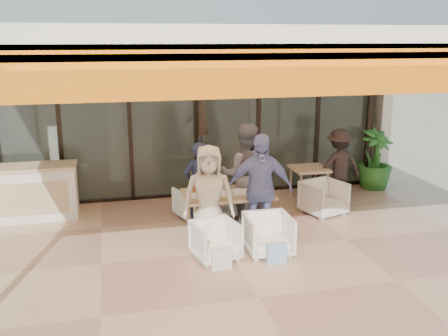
% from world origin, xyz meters
% --- Properties ---
extents(ground, '(70.00, 70.00, 0.00)m').
position_xyz_m(ground, '(0.00, 0.00, 0.00)').
color(ground, '#C6B293').
rests_on(ground, ground).
extents(terrace_floor, '(8.00, 6.00, 0.01)m').
position_xyz_m(terrace_floor, '(0.00, 0.00, 0.01)').
color(terrace_floor, tan).
rests_on(terrace_floor, ground).
extents(terrace_structure, '(8.00, 6.00, 3.40)m').
position_xyz_m(terrace_structure, '(0.00, -0.26, 3.25)').
color(terrace_structure, silver).
rests_on(terrace_structure, ground).
extents(glass_storefront, '(8.08, 0.10, 3.20)m').
position_xyz_m(glass_storefront, '(0.00, 3.00, 1.60)').
color(glass_storefront, '#9EADA3').
rests_on(glass_storefront, ground).
extents(interior_block, '(9.05, 3.62, 3.52)m').
position_xyz_m(interior_block, '(0.01, 5.31, 2.23)').
color(interior_block, silver).
rests_on(interior_block, ground).
extents(host_counter, '(1.85, 0.65, 1.04)m').
position_xyz_m(host_counter, '(-3.32, 2.30, 0.53)').
color(host_counter, silver).
rests_on(host_counter, ground).
extents(dining_table, '(1.50, 0.90, 0.93)m').
position_xyz_m(dining_table, '(0.13, 0.78, 0.69)').
color(dining_table, tan).
rests_on(dining_table, ground).
extents(chair_far_left, '(0.78, 0.76, 0.65)m').
position_xyz_m(chair_far_left, '(-0.28, 1.73, 0.32)').
color(chair_far_left, white).
rests_on(chair_far_left, ground).
extents(chair_far_right, '(0.80, 0.76, 0.73)m').
position_xyz_m(chair_far_right, '(0.56, 1.73, 0.36)').
color(chair_far_right, white).
rests_on(chair_far_right, ground).
extents(chair_near_left, '(0.76, 0.73, 0.66)m').
position_xyz_m(chair_near_left, '(-0.28, -0.17, 0.33)').
color(chair_near_left, white).
rests_on(chair_near_left, ground).
extents(chair_near_right, '(0.69, 0.65, 0.71)m').
position_xyz_m(chair_near_right, '(0.56, -0.17, 0.35)').
color(chair_near_right, white).
rests_on(chair_near_right, ground).
extents(diner_navy, '(0.64, 0.51, 1.56)m').
position_xyz_m(diner_navy, '(-0.28, 1.23, 0.78)').
color(diner_navy, '#1A203A').
rests_on(diner_navy, ground).
extents(diner_grey, '(1.02, 0.86, 1.85)m').
position_xyz_m(diner_grey, '(0.56, 1.23, 0.93)').
color(diner_grey, '#5D5C61').
rests_on(diner_grey, ground).
extents(diner_cream, '(0.91, 0.67, 1.69)m').
position_xyz_m(diner_cream, '(-0.28, 0.33, 0.84)').
color(diner_cream, beige).
rests_on(diner_cream, ground).
extents(diner_periwinkle, '(1.13, 0.62, 1.83)m').
position_xyz_m(diner_periwinkle, '(0.56, 0.33, 0.92)').
color(diner_periwinkle, '#6771AD').
rests_on(diner_periwinkle, ground).
extents(tote_bag_cream, '(0.30, 0.10, 0.34)m').
position_xyz_m(tote_bag_cream, '(-0.28, -0.57, 0.17)').
color(tote_bag_cream, silver).
rests_on(tote_bag_cream, ground).
extents(tote_bag_blue, '(0.30, 0.10, 0.34)m').
position_xyz_m(tote_bag_blue, '(0.56, -0.57, 0.17)').
color(tote_bag_blue, '#99BFD8').
rests_on(tote_bag_blue, ground).
extents(side_table, '(0.70, 0.70, 0.74)m').
position_xyz_m(side_table, '(2.15, 2.05, 0.64)').
color(side_table, tan).
rests_on(side_table, ground).
extents(side_chair, '(0.89, 0.86, 0.73)m').
position_xyz_m(side_chair, '(2.15, 1.30, 0.36)').
color(side_chair, white).
rests_on(side_chair, ground).
extents(standing_woman, '(0.99, 0.59, 1.52)m').
position_xyz_m(standing_woman, '(2.77, 2.00, 0.76)').
color(standing_woman, black).
rests_on(standing_woman, ground).
extents(potted_palm, '(0.96, 0.96, 1.36)m').
position_xyz_m(potted_palm, '(3.95, 2.61, 0.68)').
color(potted_palm, '#1E5919').
rests_on(potted_palm, ground).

